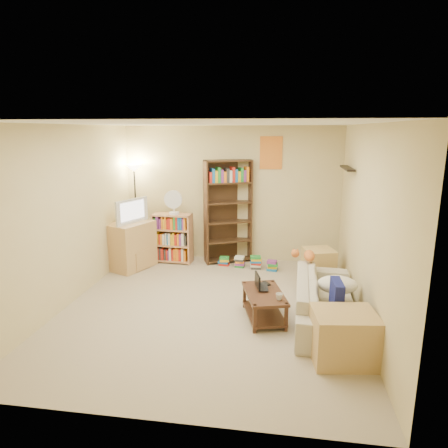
# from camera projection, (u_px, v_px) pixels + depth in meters

# --- Properties ---
(room) EXTENTS (4.50, 4.54, 2.52)m
(room) POSITION_uv_depth(u_px,v_px,m) (209.00, 193.00, 5.20)
(room) COLOR tan
(room) RESTS_ON ground
(sofa) EXTENTS (1.98, 0.91, 0.56)m
(sofa) POSITION_uv_depth(u_px,v_px,m) (326.00, 300.00, 5.16)
(sofa) COLOR #BAB69A
(sofa) RESTS_ON ground
(navy_pillow) EXTENTS (0.13, 0.37, 0.33)m
(navy_pillow) POSITION_uv_depth(u_px,v_px,m) (337.00, 295.00, 4.69)
(navy_pillow) COLOR navy
(navy_pillow) RESTS_ON sofa
(cream_blanket) EXTENTS (0.52, 0.37, 0.22)m
(cream_blanket) POSITION_uv_depth(u_px,v_px,m) (337.00, 285.00, 5.14)
(cream_blanket) COLOR silver
(cream_blanket) RESTS_ON sofa
(tabby_cat) EXTENTS (0.44, 0.17, 0.15)m
(tabby_cat) POSITION_uv_depth(u_px,v_px,m) (307.00, 255.00, 5.83)
(tabby_cat) COLOR orange
(tabby_cat) RESTS_ON sofa
(coffee_table) EXTENTS (0.67, 0.92, 0.37)m
(coffee_table) POSITION_uv_depth(u_px,v_px,m) (264.00, 302.00, 5.21)
(coffee_table) COLOR #462B1B
(coffee_table) RESTS_ON ground
(laptop) EXTENTS (0.37, 0.29, 0.02)m
(laptop) POSITION_uv_depth(u_px,v_px,m) (266.00, 287.00, 5.30)
(laptop) COLOR black
(laptop) RESTS_ON coffee_table
(laptop_screen) EXTENTS (0.08, 0.27, 0.18)m
(laptop_screen) POSITION_uv_depth(u_px,v_px,m) (258.00, 281.00, 5.27)
(laptop_screen) COLOR white
(laptop_screen) RESTS_ON laptop
(mug) EXTENTS (0.12, 0.12, 0.08)m
(mug) POSITION_uv_depth(u_px,v_px,m) (279.00, 297.00, 4.94)
(mug) COLOR silver
(mug) RESTS_ON coffee_table
(tv_remote) EXTENTS (0.12, 0.15, 0.02)m
(tv_remote) POSITION_uv_depth(u_px,v_px,m) (267.00, 283.00, 5.45)
(tv_remote) COLOR black
(tv_remote) RESTS_ON coffee_table
(tv_stand) EXTENTS (0.82, 0.93, 0.83)m
(tv_stand) POSITION_uv_depth(u_px,v_px,m) (131.00, 245.00, 7.11)
(tv_stand) COLOR tan
(tv_stand) RESTS_ON ground
(television) EXTENTS (0.81, 0.64, 0.43)m
(television) POSITION_uv_depth(u_px,v_px,m) (129.00, 211.00, 6.97)
(television) COLOR black
(television) RESTS_ON tv_stand
(tall_bookshelf) EXTENTS (0.90, 0.61, 1.90)m
(tall_bookshelf) POSITION_uv_depth(u_px,v_px,m) (228.00, 209.00, 7.31)
(tall_bookshelf) COLOR #3F2518
(tall_bookshelf) RESTS_ON ground
(short_bookshelf) EXTENTS (0.73, 0.32, 0.92)m
(short_bookshelf) POSITION_uv_depth(u_px,v_px,m) (172.00, 238.00, 7.40)
(short_bookshelf) COLOR tan
(short_bookshelf) RESTS_ON ground
(desk_fan) EXTENTS (0.33, 0.18, 0.44)m
(desk_fan) POSITION_uv_depth(u_px,v_px,m) (173.00, 202.00, 7.19)
(desk_fan) COLOR white
(desk_fan) RESTS_ON short_bookshelf
(floor_lamp) EXTENTS (0.30, 0.30, 1.80)m
(floor_lamp) POSITION_uv_depth(u_px,v_px,m) (135.00, 184.00, 7.47)
(floor_lamp) COLOR black
(floor_lamp) RESTS_ON ground
(side_table) EXTENTS (0.57, 0.57, 0.52)m
(side_table) POSITION_uv_depth(u_px,v_px,m) (318.00, 265.00, 6.56)
(side_table) COLOR tan
(side_table) RESTS_ON ground
(end_cabinet) EXTENTS (0.72, 0.63, 0.55)m
(end_cabinet) POSITION_uv_depth(u_px,v_px,m) (344.00, 337.00, 4.26)
(end_cabinet) COLOR tan
(end_cabinet) RESTS_ON ground
(book_stacks) EXTENTS (1.08, 0.30, 0.23)m
(book_stacks) POSITION_uv_depth(u_px,v_px,m) (249.00, 263.00, 7.16)
(book_stacks) COLOR red
(book_stacks) RESTS_ON ground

